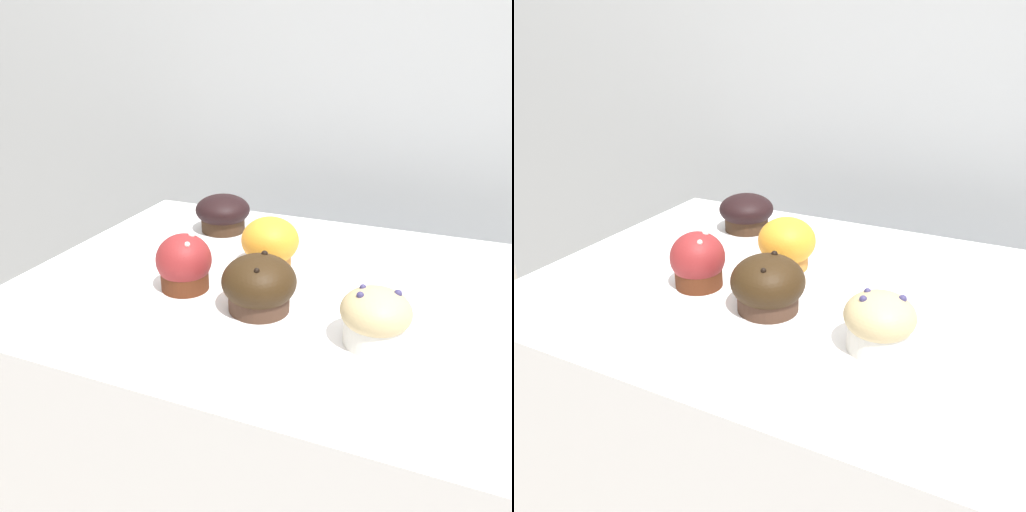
# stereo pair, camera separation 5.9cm
# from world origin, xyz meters

# --- Properties ---
(wall_back) EXTENTS (3.20, 0.10, 1.80)m
(wall_back) POSITION_xyz_m (0.00, 0.60, 0.90)
(wall_back) COLOR #B2B7BC
(wall_back) RESTS_ON ground
(display_counter) EXTENTS (1.00, 0.64, 0.90)m
(display_counter) POSITION_xyz_m (0.00, 0.00, 0.45)
(display_counter) COLOR white
(display_counter) RESTS_ON ground
(muffin_front_center) EXTENTS (0.09, 0.09, 0.09)m
(muffin_front_center) POSITION_xyz_m (-0.22, -0.08, 0.94)
(muffin_front_center) COLOR #512513
(muffin_front_center) RESTS_ON display_counter
(muffin_back_left) EXTENTS (0.10, 0.10, 0.09)m
(muffin_back_left) POSITION_xyz_m (-0.12, 0.05, 0.95)
(muffin_back_left) COLOR #C07B34
(muffin_back_left) RESTS_ON display_counter
(muffin_back_right) EXTENTS (0.09, 0.09, 0.08)m
(muffin_back_right) POSITION_xyz_m (0.08, -0.12, 0.94)
(muffin_back_right) COLOR silver
(muffin_back_right) RESTS_ON display_counter
(muffin_front_left) EXTENTS (0.11, 0.11, 0.09)m
(muffin_front_left) POSITION_xyz_m (-0.09, -0.09, 0.94)
(muffin_front_left) COLOR #452D21
(muffin_front_left) RESTS_ON display_counter
(muffin_front_right) EXTENTS (0.11, 0.11, 0.07)m
(muffin_front_right) POSITION_xyz_m (-0.28, 0.18, 0.94)
(muffin_front_right) COLOR #382517
(muffin_front_right) RESTS_ON display_counter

